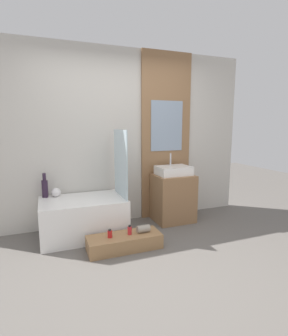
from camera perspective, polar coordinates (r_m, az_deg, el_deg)
name	(u,v)px	position (r m, az deg, el deg)	size (l,w,h in m)	color
ground_plane	(160,271)	(2.91, 3.55, -21.45)	(12.00, 12.00, 0.00)	#605B56
wall_tiled_back	(118,138)	(3.99, -5.78, 6.61)	(4.20, 0.06, 2.60)	beige
wall_wood_accent	(166,136)	(4.22, 4.85, 6.95)	(0.84, 0.04, 2.60)	#8E6642
bathtub	(83,217)	(3.68, -13.07, -10.40)	(1.10, 0.72, 0.51)	white
glass_shower_screen	(121,163)	(3.58, -5.13, 1.02)	(0.01, 0.61, 0.91)	silver
wooden_step_bench	(124,242)	(3.31, -4.27, -15.76)	(0.89, 0.33, 0.18)	#997047
vanity_cabinet	(173,198)	(4.13, 6.30, -6.46)	(0.59, 0.50, 0.73)	#8E6642
sink	(173,170)	(4.04, 6.41, -0.53)	(0.50, 0.37, 0.32)	white
vase_tall_dark	(45,188)	(3.80, -20.78, -4.00)	(0.08, 0.08, 0.33)	#2D1E33
vase_round_light	(56,192)	(3.80, -18.59, -5.03)	(0.12, 0.12, 0.12)	white
bottle_soap_primary	(110,234)	(3.21, -7.44, -14.02)	(0.06, 0.06, 0.10)	red
bottle_soap_secondary	(130,230)	(3.27, -3.15, -13.38)	(0.05, 0.05, 0.12)	red
towel_roll	(143,229)	(3.32, -0.14, -13.08)	(0.09, 0.09, 0.16)	gray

